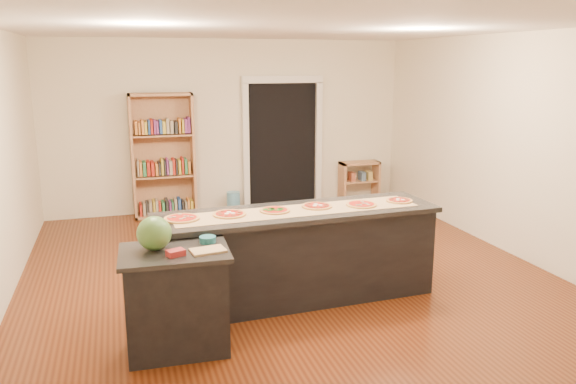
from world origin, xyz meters
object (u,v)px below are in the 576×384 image
object	(u,v)px
low_shelf	(359,181)
side_counter	(177,300)
bookshelf	(163,156)
watermelon	(154,233)
kitchen_island	(297,255)
waste_bin	(233,201)

from	to	relation	value
low_shelf	side_counter	bearing A→B (deg)	-129.64
bookshelf	watermelon	size ratio (longest dim) A/B	6.79
kitchen_island	bookshelf	distance (m)	3.91
kitchen_island	low_shelf	world-z (taller)	kitchen_island
kitchen_island	waste_bin	bearing A→B (deg)	86.70
waste_bin	watermelon	xyz separation A→B (m)	(-1.55, -4.35, 0.88)
side_counter	watermelon	world-z (taller)	watermelon
kitchen_island	side_counter	xyz separation A→B (m)	(-1.32, -0.71, -0.03)
kitchen_island	waste_bin	distance (m)	3.72
low_shelf	watermelon	world-z (taller)	watermelon
side_counter	low_shelf	xyz separation A→B (m)	(3.70, 4.47, -0.10)
kitchen_island	bookshelf	bearing A→B (deg)	103.36
waste_bin	watermelon	world-z (taller)	watermelon
kitchen_island	bookshelf	xyz separation A→B (m)	(-1.03, 3.74, 0.50)
bookshelf	waste_bin	xyz separation A→B (m)	(1.11, -0.03, -0.82)
side_counter	low_shelf	size ratio (longest dim) A/B	1.29
watermelon	side_counter	bearing A→B (deg)	-24.39
side_counter	bookshelf	bearing A→B (deg)	88.97
bookshelf	watermelon	world-z (taller)	bookshelf
waste_bin	side_counter	bearing A→B (deg)	-107.55
kitchen_island	waste_bin	world-z (taller)	kitchen_island
waste_bin	bookshelf	bearing A→B (deg)	178.30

